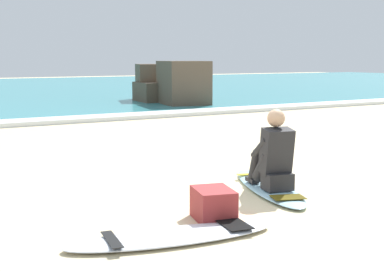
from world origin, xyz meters
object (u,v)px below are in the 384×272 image
(surfboard_spare_near, at_px, (172,236))
(surfboard_main, at_px, (269,187))
(beach_bag, at_px, (213,205))
(surfer_seated, at_px, (273,158))

(surfboard_spare_near, bearing_deg, surfboard_main, 28.70)
(surfboard_main, relative_size, surfboard_spare_near, 1.07)
(surfboard_main, distance_m, beach_bag, 1.49)
(surfboard_main, xyz_separation_m, surfboard_spare_near, (-1.94, -1.06, 0.00))
(beach_bag, bearing_deg, surfer_seated, 24.64)
(surfboard_main, distance_m, surfboard_spare_near, 2.21)
(surfer_seated, relative_size, surfboard_spare_near, 0.47)
(surfboard_main, height_order, surfboard_spare_near, same)
(surfboard_spare_near, height_order, beach_bag, beach_bag)
(surfboard_spare_near, bearing_deg, beach_bag, 26.69)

